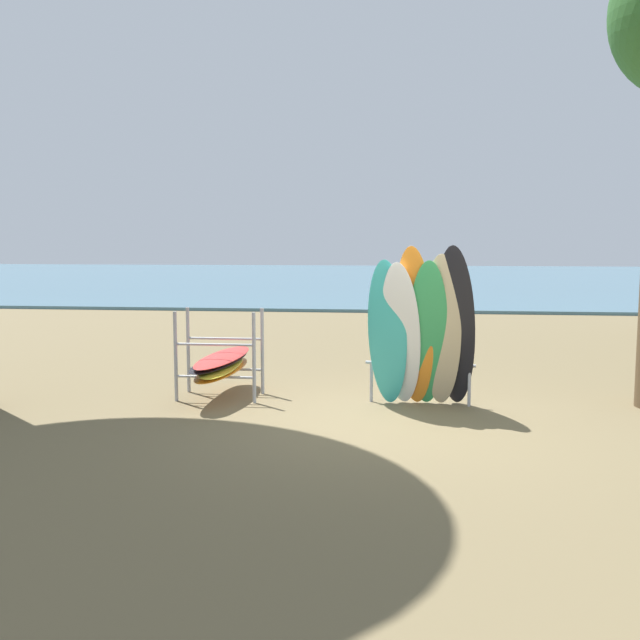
{
  "coord_description": "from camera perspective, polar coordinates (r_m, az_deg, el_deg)",
  "views": [
    {
      "loc": [
        0.13,
        -8.87,
        2.25
      ],
      "look_at": [
        -1.0,
        1.3,
        1.1
      ],
      "focal_mm": 41.0,
      "sensor_mm": 36.0,
      "label": 1
    }
  ],
  "objects": [
    {
      "name": "leaning_board_pile",
      "position": [
        9.69,
        7.94,
        -0.94
      ],
      "size": [
        1.52,
        0.89,
        2.17
      ],
      "color": "#38B2AD",
      "rests_on": "ground"
    },
    {
      "name": "ground_plane",
      "position": [
        9.15,
        5.39,
        -7.85
      ],
      "size": [
        80.0,
        80.0,
        0.0
      ],
      "primitive_type": "plane",
      "color": "brown"
    },
    {
      "name": "lake_water",
      "position": [
        40.07,
        6.16,
        3.22
      ],
      "size": [
        80.0,
        36.0,
        0.1
      ],
      "primitive_type": "cube",
      "color": "#477084",
      "rests_on": "ground"
    },
    {
      "name": "board_storage_rack",
      "position": [
        10.42,
        -7.69,
        -3.33
      ],
      "size": [
        1.15,
        2.13,
        1.25
      ],
      "color": "#9EA0A5",
      "rests_on": "ground"
    }
  ]
}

